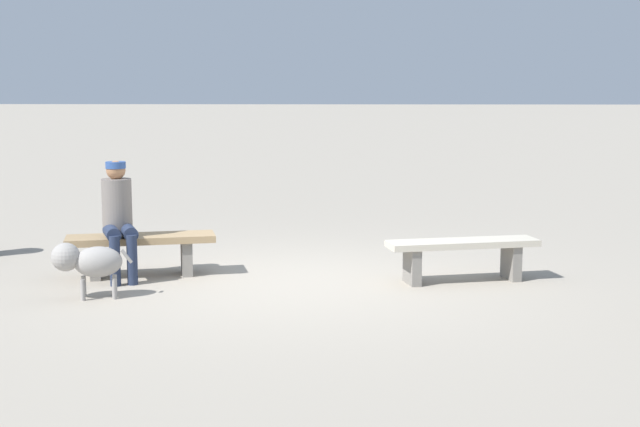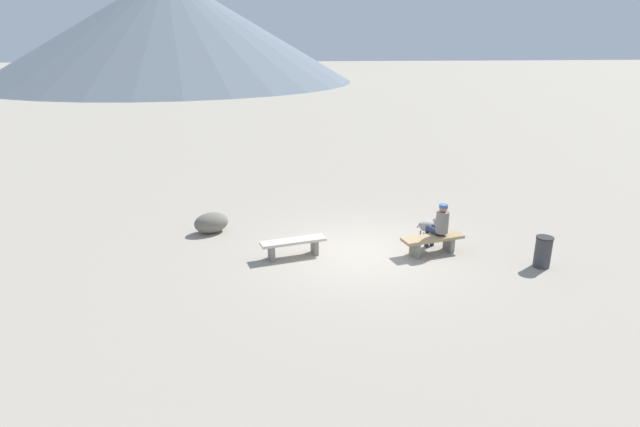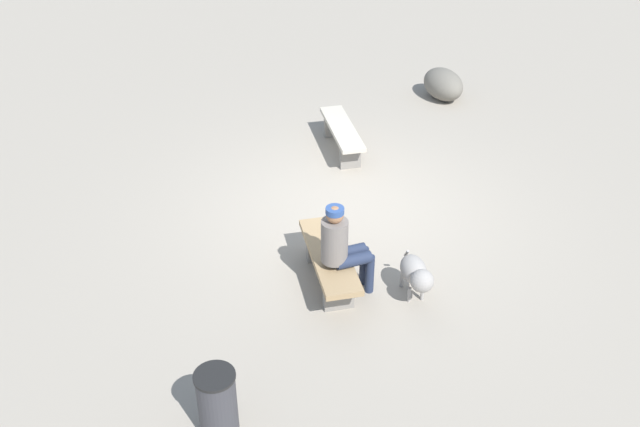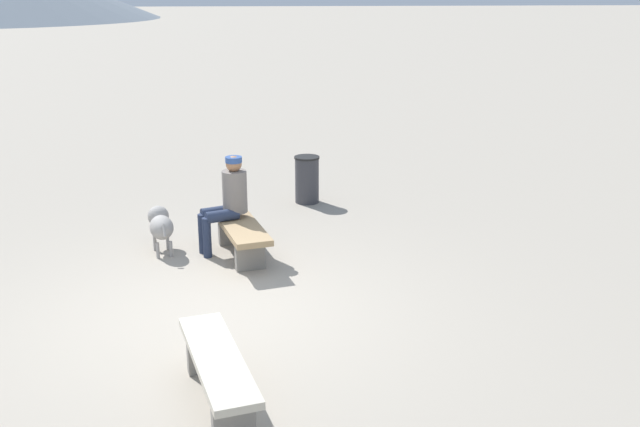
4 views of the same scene
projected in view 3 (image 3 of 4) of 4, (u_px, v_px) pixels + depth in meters
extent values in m
cube|color=#9E9384|center=(349.00, 211.00, 10.37)|extent=(210.00, 210.00, 0.06)
cube|color=gray|center=(334.00, 126.00, 12.18)|extent=(0.18, 0.34, 0.38)
cube|color=gray|center=(350.00, 157.00, 11.27)|extent=(0.18, 0.34, 0.38)
cube|color=beige|center=(342.00, 129.00, 11.60)|extent=(1.65, 0.77, 0.07)
cube|color=gray|center=(321.00, 248.00, 9.23)|extent=(0.20, 0.38, 0.38)
cube|color=gray|center=(339.00, 295.00, 8.44)|extent=(0.20, 0.38, 0.38)
cube|color=#A3845B|center=(330.00, 256.00, 8.71)|extent=(1.65, 0.82, 0.08)
cylinder|color=slate|center=(334.00, 241.00, 8.31)|extent=(0.32, 0.32, 0.54)
sphere|color=#A3704C|center=(335.00, 215.00, 8.11)|extent=(0.20, 0.20, 0.20)
cylinder|color=#2D4C8C|center=(335.00, 211.00, 8.08)|extent=(0.21, 0.21, 0.07)
cylinder|color=#232D47|center=(354.00, 260.00, 8.45)|extent=(0.30, 0.45, 0.15)
cylinder|color=#232D47|center=(370.00, 274.00, 8.66)|extent=(0.11, 0.11, 0.53)
cylinder|color=#232D47|center=(348.00, 252.00, 8.59)|extent=(0.30, 0.45, 0.15)
cylinder|color=#232D47|center=(364.00, 266.00, 8.79)|extent=(0.11, 0.11, 0.53)
ellipsoid|color=gray|center=(413.00, 269.00, 8.57)|extent=(0.52, 0.40, 0.30)
sphere|color=gray|center=(422.00, 281.00, 8.29)|extent=(0.28, 0.28, 0.28)
cylinder|color=gray|center=(422.00, 293.00, 8.61)|extent=(0.04, 0.04, 0.21)
cylinder|color=gray|center=(409.00, 295.00, 8.58)|extent=(0.04, 0.04, 0.21)
cylinder|color=gray|center=(415.00, 278.00, 8.85)|extent=(0.04, 0.04, 0.21)
cylinder|color=gray|center=(402.00, 279.00, 8.82)|extent=(0.04, 0.04, 0.21)
cylinder|color=gray|center=(407.00, 253.00, 8.77)|extent=(0.12, 0.06, 0.15)
cylinder|color=#38383D|center=(217.00, 404.00, 6.82)|extent=(0.38, 0.38, 0.72)
cylinder|color=black|center=(214.00, 376.00, 6.61)|extent=(0.40, 0.40, 0.03)
ellipsoid|color=#6B665B|center=(443.00, 84.00, 13.43)|extent=(1.13, 0.98, 0.57)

